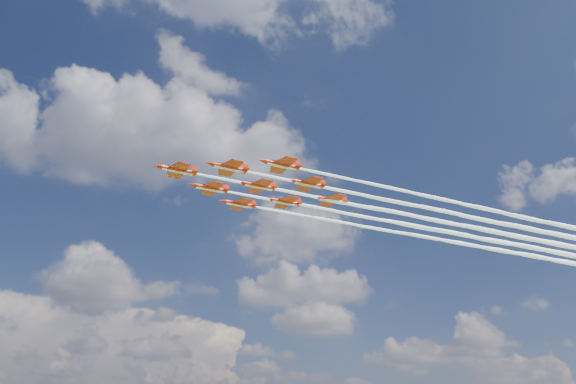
# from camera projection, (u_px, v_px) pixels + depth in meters

# --- Properties ---
(jet_lead) EXTENTS (135.80, 50.37, 2.60)m
(jet_lead) POSITION_uv_depth(u_px,v_px,m) (416.00, 217.00, 156.41)
(jet_lead) COLOR red
(jet_row2_port) EXTENTS (135.80, 50.37, 2.60)m
(jet_row2_port) POSITION_uv_depth(u_px,v_px,m) (461.00, 215.00, 155.15)
(jet_row2_port) COLOR red
(jet_row2_starb) EXTENTS (135.80, 50.37, 2.60)m
(jet_row2_starb) POSITION_uv_depth(u_px,v_px,m) (430.00, 229.00, 165.87)
(jet_row2_starb) COLOR red
(jet_row3_port) EXTENTS (135.80, 50.37, 2.60)m
(jet_row3_port) POSITION_uv_depth(u_px,v_px,m) (506.00, 213.00, 153.90)
(jet_row3_port) COLOR red
(jet_row3_centre) EXTENTS (135.80, 50.37, 2.60)m
(jet_row3_centre) POSITION_uv_depth(u_px,v_px,m) (472.00, 227.00, 164.62)
(jet_row3_centre) COLOR red
(jet_row3_starb) EXTENTS (135.80, 50.37, 2.60)m
(jet_row3_starb) POSITION_uv_depth(u_px,v_px,m) (443.00, 240.00, 175.34)
(jet_row3_starb) COLOR red
(jet_row4_port) EXTENTS (135.80, 50.37, 2.60)m
(jet_row4_port) POSITION_uv_depth(u_px,v_px,m) (515.00, 226.00, 163.36)
(jet_row4_port) COLOR red
(jet_row4_starb) EXTENTS (135.80, 50.37, 2.60)m
(jet_row4_starb) POSITION_uv_depth(u_px,v_px,m) (482.00, 239.00, 174.08)
(jet_row4_starb) COLOR red
(jet_tail) EXTENTS (135.80, 50.37, 2.60)m
(jet_tail) POSITION_uv_depth(u_px,v_px,m) (523.00, 237.00, 172.83)
(jet_tail) COLOR red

